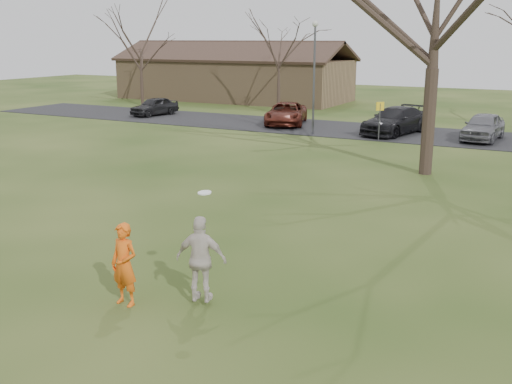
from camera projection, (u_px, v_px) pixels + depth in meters
ground at (167, 305)px, 12.44m from camera, size 120.00×120.00×0.00m
parking_strip at (428, 135)px, 33.89m from camera, size 62.00×6.50×0.04m
player_defender at (124, 265)px, 12.26m from camera, size 0.66×0.46×1.74m
car_0 at (154, 106)px, 42.45m from camera, size 2.12×3.93×1.27m
car_2 at (286, 114)px, 37.92m from camera, size 3.67×5.40×1.37m
car_3 at (395, 121)px, 34.20m from camera, size 3.31×5.53×1.50m
car_4 at (483, 127)px, 32.10m from camera, size 2.05×4.37×1.45m
catching_play at (201, 259)px, 12.18m from camera, size 1.13×0.68×2.33m
building at (234, 77)px, 53.55m from camera, size 20.60×8.50×5.14m
lamp_post at (314, 64)px, 33.46m from camera, size 0.34×0.34×6.27m
sign_yellow at (380, 114)px, 31.86m from camera, size 0.35×0.35×2.08m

